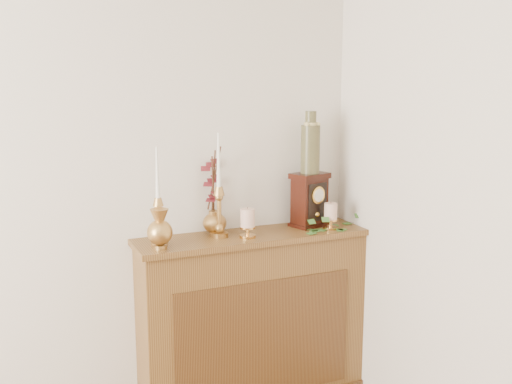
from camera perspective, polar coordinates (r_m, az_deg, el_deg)
name	(u,v)px	position (r m, az deg, el deg)	size (l,w,h in m)	color
console_shelf	(253,323)	(3.27, -0.26, -12.39)	(1.24, 0.34, 0.93)	brown
candlestick_left	(158,214)	(2.90, -9.28, -2.05)	(0.08, 0.08, 0.48)	tan
candlestick_center	(219,203)	(3.02, -3.53, -1.09)	(0.09, 0.09, 0.53)	tan
bud_vase	(160,230)	(2.84, -9.15, -3.56)	(0.12, 0.12, 0.19)	tan
ginger_jar	(212,194)	(3.10, -4.20, -0.17)	(0.19, 0.20, 0.46)	tan
pillar_candle_left	(248,222)	(3.02, -0.81, -2.84)	(0.08, 0.08, 0.16)	gold
pillar_candle_right	(331,215)	(3.22, 7.12, -2.15)	(0.08, 0.08, 0.15)	gold
ivy_garland	(334,226)	(3.26, 7.44, -3.23)	(0.40, 0.18, 0.07)	#3A6C29
mantel_clock	(310,200)	(3.26, 5.14, -0.78)	(0.23, 0.19, 0.29)	black
ceramic_vase	(310,146)	(3.22, 5.20, 4.43)	(0.10, 0.10, 0.33)	#1A3428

